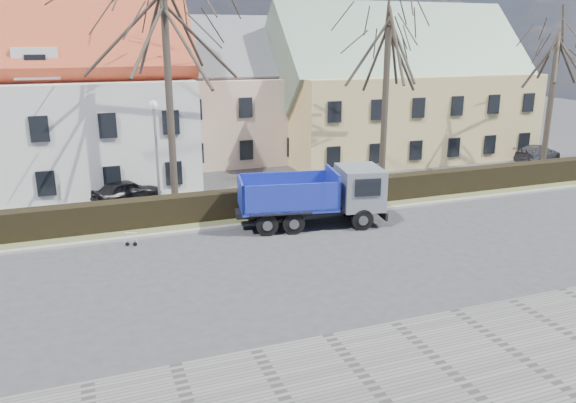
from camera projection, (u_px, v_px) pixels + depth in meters
name	position (u px, v px, depth m)	size (l,w,h in m)	color
ground	(264.00, 263.00, 21.89)	(120.00, 120.00, 0.00)	#363638
sidewalk_near	(368.00, 382.00, 14.23)	(80.00, 5.00, 0.08)	slate
curb_far	(233.00, 226.00, 26.01)	(80.00, 0.30, 0.12)	#99968F
grass_strip	(225.00, 216.00, 27.45)	(80.00, 3.00, 0.10)	#545B33
hedge	(225.00, 206.00, 27.10)	(60.00, 0.90, 1.30)	black
building_pink	(230.00, 103.00, 40.10)	(10.80, 8.80, 8.00)	beige
building_yellow	(398.00, 97.00, 41.35)	(18.80, 10.80, 8.50)	tan
tree_1	(168.00, 84.00, 27.09)	(9.20, 9.20, 12.65)	#332C23
tree_2	(386.00, 93.00, 31.35)	(8.00, 8.00, 11.00)	#332C23
tree_3	(552.00, 91.00, 35.45)	(7.60, 7.60, 10.45)	#332C23
dump_truck	(306.00, 197.00, 25.88)	(6.97, 2.59, 2.79)	navy
streetlight	(157.00, 161.00, 26.38)	(0.45, 0.45, 5.78)	#979798
cart_frame	(126.00, 238.00, 23.57)	(0.75, 0.43, 0.69)	silver
parked_car_a	(127.00, 191.00, 29.88)	(1.47, 3.64, 1.24)	black
parked_car_b	(537.00, 153.00, 39.60)	(1.71, 4.21, 1.22)	#353439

